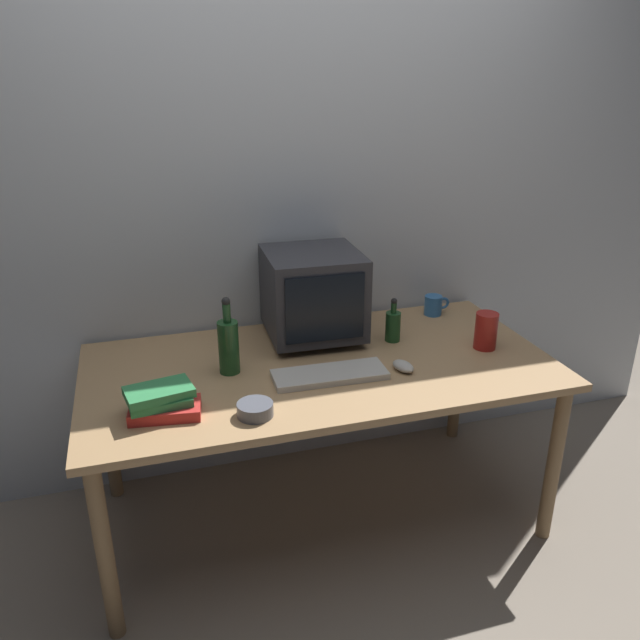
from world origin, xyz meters
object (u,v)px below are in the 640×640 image
Objects in this scene: keyboard at (329,375)px; cd_spindle at (255,409)px; crt_monitor at (313,294)px; book_stack at (162,402)px; mug at (434,305)px; bottle_short at (393,325)px; metal_canister at (486,331)px; computer_mouse at (403,366)px; bottle_tall at (229,345)px.

keyboard is 0.36m from cd_spindle.
keyboard is at bearing 30.77° from cd_spindle.
crt_monitor is 3.33× the size of cd_spindle.
mug is (1.25, 0.55, -0.00)m from book_stack.
metal_canister is at bearing -28.02° from bottle_short.
computer_mouse is 0.89m from book_stack.
computer_mouse is 0.67× the size of metal_canister.
keyboard is 4.20× the size of computer_mouse.
keyboard is at bearing -23.88° from bottle_tall.
bottle_tall is 0.36m from book_stack.
mug is (0.65, 0.46, 0.03)m from keyboard.
keyboard is at bearing 8.78° from book_stack.
bottle_short is 0.37m from mug.
bottle_tall is (-0.63, 0.18, 0.09)m from computer_mouse.
crt_monitor reaches higher than mug.
keyboard is 2.23× the size of bottle_short.
mug is at bearing 36.50° from bottle_short.
book_stack reaches higher than computer_mouse.
mug is at bearing 36.91° from computer_mouse.
keyboard is 0.43m from bottle_short.
computer_mouse is 0.66m from bottle_tall.
crt_monitor reaches higher than bottle_tall.
crt_monitor is 0.95× the size of keyboard.
bottle_short reaches higher than metal_canister.
bottle_tall is 0.35m from cd_spindle.
crt_monitor is 0.81m from book_stack.
crt_monitor is 0.41m from keyboard.
metal_canister is (1.00, 0.25, 0.05)m from cd_spindle.
metal_canister is at bearing -4.67° from bottle_tall.
crt_monitor is 4.00× the size of computer_mouse.
crt_monitor reaches higher than cd_spindle.
cd_spindle is at bearing -85.14° from bottle_tall.
bottle_short is at bearing 19.37° from book_stack.
keyboard is 3.50× the size of mug.
bottle_short is 1.25× the size of metal_canister.
bottle_tall is at bearing 94.86° from cd_spindle.
book_stack is 2.10× the size of cd_spindle.
metal_canister is (1.02, -0.08, -0.04)m from bottle_tall.
metal_canister is (0.64, -0.30, -0.12)m from crt_monitor.
cd_spindle is at bearing -146.03° from mug.
book_stack is at bearing 168.10° from computer_mouse.
cd_spindle is at bearing -147.46° from keyboard.
cd_spindle is (-0.31, -0.19, 0.01)m from keyboard.
crt_monitor is at bearing 157.40° from bottle_short.
bottle_tall is 2.48× the size of mug.
bottle_short is 0.37m from metal_canister.
bottle_short is (0.69, 0.09, -0.04)m from bottle_tall.
computer_mouse is 0.61m from mug.
metal_canister is (1.29, 0.16, 0.03)m from book_stack.
cd_spindle is (0.03, -0.34, -0.09)m from bottle_tall.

